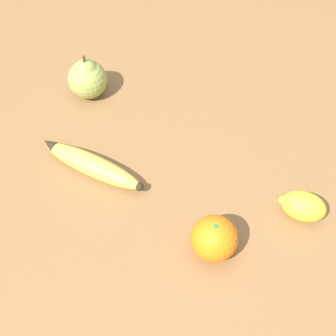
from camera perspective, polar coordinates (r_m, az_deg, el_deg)
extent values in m
plane|color=olive|center=(0.77, -5.43, -6.93)|extent=(3.00, 3.00, 0.00)
ellipsoid|color=#DBCC4C|center=(0.82, -9.17, 0.30)|extent=(0.19, 0.04, 0.04)
cone|color=#2D2314|center=(0.86, -14.29, 2.90)|extent=(0.03, 0.02, 0.03)
sphere|color=#2D2314|center=(0.78, -3.51, -2.30)|extent=(0.01, 0.01, 0.01)
sphere|color=orange|center=(0.71, 5.68, -8.54)|extent=(0.07, 0.07, 0.07)
cylinder|color=#337A33|center=(0.68, 5.90, -7.15)|extent=(0.01, 0.01, 0.00)
sphere|color=#99A84C|center=(0.94, -9.78, 10.59)|extent=(0.08, 0.08, 0.08)
sphere|color=#99A84C|center=(0.93, -9.95, 11.56)|extent=(0.05, 0.05, 0.05)
cylinder|color=#4C3319|center=(0.91, -10.20, 12.87)|extent=(0.01, 0.01, 0.02)
ellipsoid|color=yellow|center=(0.78, 16.22, -4.51)|extent=(0.08, 0.06, 0.05)
sphere|color=yellow|center=(0.78, 13.82, -3.84)|extent=(0.01, 0.01, 0.01)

